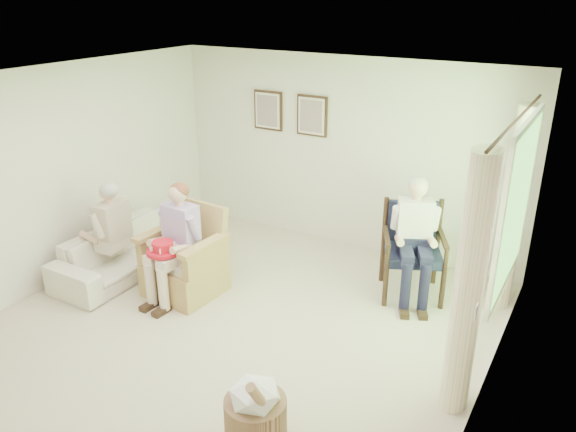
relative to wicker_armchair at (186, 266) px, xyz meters
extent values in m
plane|color=beige|center=(0.95, -0.56, -0.33)|extent=(5.50, 5.50, 0.00)
cube|color=silver|center=(0.95, 2.19, 0.97)|extent=(5.00, 0.04, 2.60)
cube|color=silver|center=(-1.55, -0.56, 0.97)|extent=(0.04, 5.50, 2.60)
cube|color=silver|center=(3.45, -0.56, 0.97)|extent=(0.04, 5.50, 2.60)
cube|color=white|center=(0.95, -0.56, 2.27)|extent=(5.00, 5.50, 0.02)
cube|color=#2D6B23|center=(3.42, 0.64, 1.22)|extent=(0.02, 1.40, 1.50)
cube|color=white|center=(3.41, 0.64, 2.00)|extent=(0.04, 1.52, 0.06)
cube|color=white|center=(3.41, 0.64, 0.44)|extent=(0.04, 1.52, 0.06)
cylinder|color=#382114|center=(3.32, 0.64, 2.02)|extent=(0.03, 2.50, 0.03)
cylinder|color=#FFECC7|center=(3.28, -0.34, 0.82)|extent=(0.34, 0.34, 2.30)
cylinder|color=#FFECC7|center=(3.28, 1.62, 0.82)|extent=(0.34, 0.34, 2.30)
cube|color=#382114|center=(-0.20, 2.16, 1.45)|extent=(0.45, 0.03, 0.55)
cube|color=silver|center=(-0.20, 2.14, 1.45)|extent=(0.39, 0.01, 0.49)
cube|color=tan|center=(-0.20, 2.13, 1.45)|extent=(0.33, 0.01, 0.43)
cube|color=#382114|center=(0.50, 2.16, 1.45)|extent=(0.45, 0.03, 0.55)
cube|color=silver|center=(0.50, 2.14, 1.45)|extent=(0.39, 0.01, 0.49)
cube|color=tan|center=(0.50, 2.13, 1.45)|extent=(0.33, 0.01, 0.43)
cube|color=tan|center=(0.00, -0.04, -0.13)|extent=(0.78, 0.76, 0.41)
cube|color=beige|center=(0.00, -0.06, 0.13)|extent=(0.60, 0.58, 0.10)
cube|color=tan|center=(0.00, 0.29, 0.41)|extent=(0.72, 0.22, 0.61)
cube|color=tan|center=(-0.36, -0.04, 0.23)|extent=(0.10, 0.70, 0.29)
cube|color=tan|center=(0.36, -0.04, 0.23)|extent=(0.10, 0.70, 0.29)
cylinder|color=black|center=(2.00, 0.99, -0.10)|extent=(0.06, 0.06, 0.47)
cylinder|color=black|center=(2.64, 0.99, -0.10)|extent=(0.06, 0.06, 0.47)
cylinder|color=black|center=(2.00, 1.59, -0.10)|extent=(0.06, 0.06, 0.47)
cylinder|color=black|center=(2.64, 1.59, -0.10)|extent=(0.06, 0.06, 0.47)
cube|color=#1C213E|center=(2.32, 1.29, 0.19)|extent=(0.61, 0.59, 0.11)
cube|color=#1C213E|center=(2.32, 1.57, 0.47)|extent=(0.57, 0.07, 0.53)
imported|color=#F0E7CF|center=(-1.00, 0.02, -0.05)|extent=(1.95, 0.76, 0.57)
cube|color=beige|center=(0.00, -0.06, 0.28)|extent=(0.40, 0.26, 0.16)
cube|color=#B798D7|center=(0.00, -0.04, 0.56)|extent=(0.39, 0.24, 0.46)
sphere|color=#DDAD8E|center=(0.00, -0.05, 0.93)|extent=(0.21, 0.21, 0.21)
ellipsoid|color=brown|center=(0.00, -0.03, 0.96)|extent=(0.22, 0.22, 0.18)
cube|color=beige|center=(-0.10, -0.28, 0.23)|extent=(0.14, 0.44, 0.13)
cube|color=beige|center=(0.10, -0.28, 0.23)|extent=(0.14, 0.44, 0.13)
cylinder|color=beige|center=(-0.10, -0.48, -0.04)|extent=(0.12, 0.12, 0.52)
cylinder|color=beige|center=(0.10, -0.48, -0.04)|extent=(0.12, 0.12, 0.52)
cube|color=#181732|center=(2.32, 1.29, 0.35)|extent=(0.40, 0.26, 0.16)
cube|color=white|center=(2.32, 1.31, 0.63)|extent=(0.39, 0.24, 0.46)
sphere|color=#DDAD8E|center=(2.32, 1.30, 1.00)|extent=(0.21, 0.21, 0.21)
ellipsoid|color=#B7B2AD|center=(2.32, 1.32, 1.03)|extent=(0.22, 0.22, 0.18)
cube|color=#181732|center=(2.22, 1.07, 0.30)|extent=(0.14, 0.44, 0.13)
cube|color=#181732|center=(2.42, 1.07, 0.30)|extent=(0.14, 0.44, 0.13)
cylinder|color=#181732|center=(2.22, 0.87, -0.01)|extent=(0.12, 0.12, 0.58)
cylinder|color=#181732|center=(2.42, 0.87, -0.01)|extent=(0.12, 0.12, 0.58)
cube|color=beige|center=(-1.00, -0.17, 0.17)|extent=(0.42, 0.26, 0.16)
cube|color=#BBA991|center=(-1.00, -0.15, 0.45)|extent=(0.41, 0.24, 0.46)
sphere|color=#DDAD8E|center=(-1.00, -0.16, 0.82)|extent=(0.21, 0.21, 0.21)
ellipsoid|color=#B7B2AD|center=(-1.00, -0.14, 0.85)|extent=(0.22, 0.22, 0.18)
cube|color=beige|center=(-1.10, -0.39, 0.12)|extent=(0.14, 0.44, 0.13)
cube|color=beige|center=(-0.90, -0.39, 0.12)|extent=(0.14, 0.44, 0.13)
cylinder|color=beige|center=(-1.10, -0.59, -0.10)|extent=(0.12, 0.12, 0.40)
cylinder|color=beige|center=(-0.90, -0.59, -0.10)|extent=(0.12, 0.12, 0.40)
cylinder|color=red|center=(-0.02, -0.34, 0.33)|extent=(0.37, 0.37, 0.04)
cylinder|color=red|center=(-0.02, -0.34, 0.39)|extent=(0.23, 0.23, 0.12)
cube|color=white|center=(0.11, -0.34, 0.39)|extent=(0.04, 0.01, 0.05)
cube|color=white|center=(0.04, -0.24, 0.39)|extent=(0.03, 0.04, 0.05)
cube|color=white|center=(-0.08, -0.24, 0.39)|extent=(0.03, 0.04, 0.05)
cube|color=white|center=(-0.14, -0.34, 0.39)|extent=(0.04, 0.01, 0.05)
cube|color=white|center=(-0.08, -0.45, 0.39)|extent=(0.03, 0.04, 0.05)
cube|color=white|center=(0.04, -0.45, 0.39)|extent=(0.03, 0.04, 0.05)
cylinder|color=#AD785E|center=(2.03, -1.58, -0.14)|extent=(0.66, 0.66, 0.39)
ellipsoid|color=white|center=(2.03, -1.58, 0.12)|extent=(0.45, 0.45, 0.27)
cylinder|color=#A57F56|center=(2.14, -1.64, 0.12)|extent=(0.20, 0.36, 0.58)
camera|label=1|loc=(4.03, -4.49, 3.07)|focal=35.00mm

